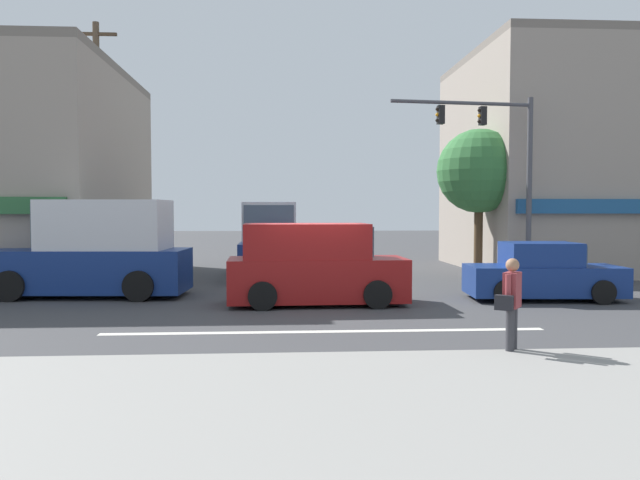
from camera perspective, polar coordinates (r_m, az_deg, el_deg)
The scene contains 12 objects.
ground_plane at distance 16.17m, azimuth -0.43°, elevation -6.01°, with size 120.00×120.00×0.00m, color #3D3D3F.
lane_marking_stripe at distance 12.73m, azimuth 0.48°, elevation -8.37°, with size 9.00×0.24×0.01m, color silver.
sidewalk_curb at distance 7.88m, azimuth 3.23°, elevation -14.79°, with size 40.00×5.00×0.16m, color gray.
building_right_corner at distance 28.82m, azimuth 23.37°, elevation 6.52°, with size 10.39×9.52×8.97m.
street_tree at distance 23.81m, azimuth 14.34°, elevation 6.08°, with size 3.09×3.09×5.46m.
utility_pole_near_left at distance 22.91m, azimuth -19.66°, elevation 7.88°, with size 1.40×0.22×8.86m.
traffic_light_mast at distance 21.60m, azimuth 16.32°, elevation 7.18°, with size 4.87×0.65×6.20m.
van_crossing_center at distance 16.26m, azimuth -0.59°, elevation -2.39°, with size 4.65×2.13×2.11m.
box_truck_crossing_rightbound at distance 23.22m, azimuth -4.64°, elevation -0.26°, with size 2.25×5.60×2.75m.
sedan_parked_curbside at distance 18.18m, azimuth 19.69°, elevation -2.94°, with size 4.21×2.11×1.58m.
box_truck_approaching_near at distance 18.84m, azimuth -19.91°, elevation -1.10°, with size 5.72×2.51×2.75m.
pedestrian_foreground_with_bag at distance 10.71m, azimuth 17.09°, elevation -5.45°, with size 0.56×0.61×1.67m.
Camera 1 is at (-0.91, -15.96, 2.45)m, focal length 35.00 mm.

